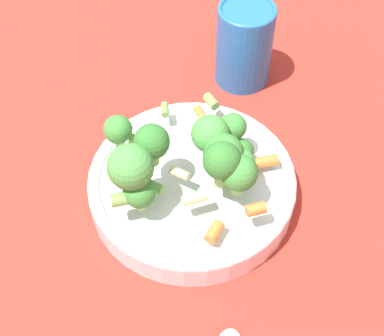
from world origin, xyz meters
name	(u,v)px	position (x,y,z in m)	size (l,w,h in m)	color
ground_plane	(192,195)	(0.00, 0.00, 0.00)	(3.00, 3.00, 0.00)	#B72D23
bowl	(192,184)	(0.00, 0.00, 0.02)	(0.24, 0.24, 0.04)	silver
pasta_salad	(191,157)	(0.00, -0.01, 0.09)	(0.20, 0.18, 0.09)	#8CB766
cup	(244,44)	(0.01, 0.22, 0.06)	(0.08, 0.08, 0.12)	#2366B2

